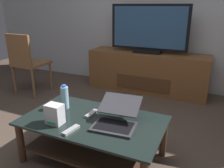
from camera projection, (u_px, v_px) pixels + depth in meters
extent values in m
plane|color=#4C3D33|center=(83.00, 158.00, 2.04)|extent=(7.68, 7.68, 0.00)
cube|color=black|center=(93.00, 121.00, 1.92)|extent=(1.18, 0.68, 0.02)
cube|color=#472D1E|center=(94.00, 145.00, 1.99)|extent=(1.04, 0.60, 0.01)
cylinder|color=#472D1E|center=(21.00, 143.00, 1.94)|extent=(0.06, 0.06, 0.37)
cylinder|color=#472D1E|center=(62.00, 114.00, 2.45)|extent=(0.06, 0.06, 0.37)
cylinder|color=#472D1E|center=(164.00, 138.00, 2.02)|extent=(0.06, 0.06, 0.37)
cube|color=brown|center=(147.00, 72.00, 3.56)|extent=(1.82, 0.45, 0.61)
cube|color=#55351C|center=(142.00, 84.00, 3.40)|extent=(0.82, 0.01, 0.21)
cube|color=black|center=(148.00, 51.00, 3.43)|extent=(0.40, 0.20, 0.05)
cube|color=black|center=(149.00, 27.00, 3.32)|extent=(1.15, 0.04, 0.65)
cube|color=#2D517A|center=(148.00, 27.00, 3.30)|extent=(1.07, 0.01, 0.58)
cube|color=brown|center=(31.00, 64.00, 3.44)|extent=(0.45, 0.45, 0.04)
cube|color=brown|center=(19.00, 51.00, 3.20)|extent=(0.42, 0.05, 0.46)
cylinder|color=brown|center=(51.00, 77.00, 3.60)|extent=(0.04, 0.04, 0.43)
cylinder|color=brown|center=(33.00, 74.00, 3.76)|extent=(0.04, 0.04, 0.43)
cylinder|color=brown|center=(33.00, 84.00, 3.28)|extent=(0.04, 0.04, 0.43)
cylinder|color=brown|center=(14.00, 80.00, 3.44)|extent=(0.04, 0.04, 0.43)
cube|color=#333338|center=(114.00, 127.00, 1.78)|extent=(0.35, 0.27, 0.02)
cube|color=black|center=(114.00, 126.00, 1.78)|extent=(0.31, 0.22, 0.00)
cube|color=#333338|center=(120.00, 104.00, 1.89)|extent=(0.35, 0.26, 0.10)
cube|color=#3F8CD8|center=(120.00, 104.00, 1.89)|extent=(0.31, 0.23, 0.08)
cube|color=silver|center=(55.00, 114.00, 1.83)|extent=(0.13, 0.10, 0.17)
cube|color=#19D84C|center=(51.00, 123.00, 1.80)|extent=(0.08, 0.00, 0.01)
cylinder|color=#99C6E5|center=(65.00, 98.00, 2.10)|extent=(0.07, 0.07, 0.21)
cylinder|color=blue|center=(64.00, 86.00, 2.06)|extent=(0.04, 0.04, 0.02)
cube|color=black|center=(124.00, 112.00, 2.03)|extent=(0.12, 0.16, 0.01)
cube|color=#99999E|center=(71.00, 130.00, 1.73)|extent=(0.07, 0.16, 0.02)
cube|color=#99999E|center=(92.00, 114.00, 2.00)|extent=(0.05, 0.16, 0.02)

